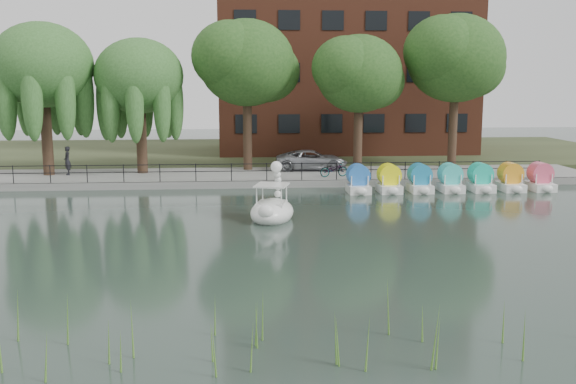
{
  "coord_description": "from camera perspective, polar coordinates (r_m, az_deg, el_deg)",
  "views": [
    {
      "loc": [
        -1.56,
        -22.77,
        5.9
      ],
      "look_at": [
        0.5,
        4.0,
        1.3
      ],
      "focal_mm": 40.0,
      "sensor_mm": 36.0,
      "label": 1
    }
  ],
  "objects": [
    {
      "name": "swan_boat",
      "position": [
        27.91,
        -1.4,
        -1.36
      ],
      "size": [
        2.5,
        3.26,
        2.45
      ],
      "rotation": [
        0.0,
        0.0,
        -0.26
      ],
      "color": "white",
      "rests_on": "ground_plane"
    },
    {
      "name": "minivan",
      "position": [
        40.79,
        2.13,
        2.99
      ],
      "size": [
        2.69,
        5.34,
        1.45
      ],
      "primitive_type": "imported",
      "rotation": [
        0.0,
        0.0,
        1.51
      ],
      "color": "gray",
      "rests_on": "promenade"
    },
    {
      "name": "ground_plane",
      "position": [
        23.58,
        -0.47,
        -4.77
      ],
      "size": [
        120.0,
        120.0,
        0.0
      ],
      "primitive_type": "plane",
      "color": "#394B43"
    },
    {
      "name": "willow_mid",
      "position": [
        40.21,
        -13.1,
        9.97
      ],
      "size": [
        5.32,
        5.32,
        8.15
      ],
      "color": "#473323",
      "rests_on": "promenade"
    },
    {
      "name": "reed_bank",
      "position": [
        14.73,
        10.11,
        -11.53
      ],
      "size": [
        24.0,
        2.4,
        1.2
      ],
      "color": "#669938",
      "rests_on": "ground_plane"
    },
    {
      "name": "kerb",
      "position": [
        36.31,
        -1.88,
        0.68
      ],
      "size": [
        40.0,
        0.25,
        0.4
      ],
      "primitive_type": "cube",
      "color": "gray",
      "rests_on": "ground_plane"
    },
    {
      "name": "willow_left",
      "position": [
        40.92,
        -21.0,
        10.45
      ],
      "size": [
        5.88,
        5.88,
        9.01
      ],
      "color": "#473323",
      "rests_on": "promenade"
    },
    {
      "name": "broadleaf_center",
      "position": [
        40.79,
        -3.68,
        11.33
      ],
      "size": [
        6.0,
        6.0,
        9.25
      ],
      "color": "#473323",
      "rests_on": "promenade"
    },
    {
      "name": "land_strip",
      "position": [
        53.1,
        -2.7,
        3.53
      ],
      "size": [
        60.0,
        22.0,
        0.36
      ],
      "primitive_type": "cube",
      "color": "#47512D",
      "rests_on": "ground_plane"
    },
    {
      "name": "pedal_boat_row",
      "position": [
        36.17,
        14.22,
        1.01
      ],
      "size": [
        11.35,
        1.7,
        1.4
      ],
      "color": "white",
      "rests_on": "ground_plane"
    },
    {
      "name": "apartment_building",
      "position": [
        53.54,
        4.94,
        13.39
      ],
      "size": [
        20.0,
        10.07,
        18.0
      ],
      "color": "#4C1E16",
      "rests_on": "land_strip"
    },
    {
      "name": "railing",
      "position": [
        36.37,
        -1.91,
        2.2
      ],
      "size": [
        32.0,
        0.05,
        1.0
      ],
      "color": "black",
      "rests_on": "promenade"
    },
    {
      "name": "broadleaf_far",
      "position": [
        43.63,
        14.7,
        11.38
      ],
      "size": [
        6.3,
        6.3,
        9.71
      ],
      "color": "#473323",
      "rests_on": "promenade"
    },
    {
      "name": "broadleaf_right",
      "position": [
        40.98,
        6.33,
        10.35
      ],
      "size": [
        5.4,
        5.4,
        8.32
      ],
      "color": "#473323",
      "rests_on": "promenade"
    },
    {
      "name": "pedestrian",
      "position": [
        40.66,
        -19.03,
        2.82
      ],
      "size": [
        0.73,
        0.85,
        1.98
      ],
      "primitive_type": "imported",
      "rotation": [
        0.0,
        0.0,
        5.13
      ],
      "color": "black",
      "rests_on": "promenade"
    },
    {
      "name": "promenade",
      "position": [
        39.22,
        -2.08,
        1.36
      ],
      "size": [
        40.0,
        6.0,
        0.4
      ],
      "primitive_type": "cube",
      "color": "gray",
      "rests_on": "ground_plane"
    },
    {
      "name": "bicycle",
      "position": [
        37.9,
        4.09,
        2.12
      ],
      "size": [
        1.01,
        1.81,
        1.0
      ],
      "primitive_type": "imported",
      "rotation": [
        0.0,
        0.0,
        1.82
      ],
      "color": "gray",
      "rests_on": "promenade"
    }
  ]
}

